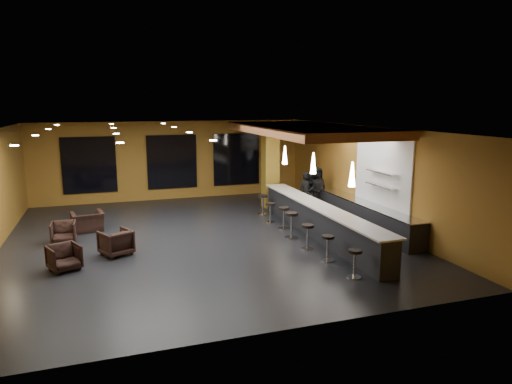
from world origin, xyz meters
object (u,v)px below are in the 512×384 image
object	(u,v)px
pendant_1	(313,163)
bar_stool_3	(292,222)
bar_stool_4	(284,215)
bar_stool_6	(263,202)
armchair_c	(64,232)
prep_counter	(364,215)
staff_c	(317,188)
bar_counter	(318,221)
column	(270,165)
armchair_b	(116,242)
bar_stool_5	(270,210)
bar_stool_0	(355,260)
pendant_0	(352,174)
bar_stool_2	(308,233)
armchair_a	(64,257)
staff_b	(311,193)
bar_stool_1	(328,245)
pendant_2	(285,155)
armchair_d	(87,222)
staff_a	(306,193)

from	to	relation	value
pendant_1	bar_stool_3	world-z (taller)	pendant_1
bar_stool_4	bar_stool_6	bearing A→B (deg)	90.05
armchair_c	bar_stool_6	xyz separation A→B (m)	(7.11, 1.54, 0.16)
prep_counter	staff_c	bearing A→B (deg)	97.64
pendant_1	armchair_c	xyz separation A→B (m)	(-7.84, 1.35, -2.01)
staff_c	armchair_c	xyz separation A→B (m)	(-9.44, -1.63, -0.55)
bar_counter	bar_stool_3	bearing A→B (deg)	173.83
column	armchair_c	size ratio (longest dim) A/B	4.73
pendant_1	armchair_b	xyz separation A→B (m)	(-6.33, -0.36, -1.98)
bar_stool_3	bar_stool_5	bearing A→B (deg)	89.43
bar_stool_0	column	bearing A→B (deg)	84.85
column	staff_c	xyz separation A→B (m)	(1.60, -1.12, -0.87)
bar_stool_0	bar_stool_3	bearing A→B (deg)	92.68
column	pendant_0	bearing A→B (deg)	-90.00
armchair_b	bar_stool_2	size ratio (longest dim) A/B	1.07
prep_counter	bar_stool_3	size ratio (longest dim) A/B	7.11
column	pendant_1	distance (m)	4.14
prep_counter	bar_stool_6	size ratio (longest dim) A/B	7.77
bar_counter	armchair_a	bearing A→B (deg)	-174.73
prep_counter	staff_b	size ratio (longest dim) A/B	3.71
prep_counter	column	world-z (taller)	column
bar_stool_1	bar_stool_4	bearing A→B (deg)	88.85
bar_stool_3	armchair_c	bearing A→B (deg)	165.84
bar_stool_5	staff_c	bearing A→B (deg)	28.10
staff_b	bar_stool_5	size ratio (longest dim) A/B	2.22
prep_counter	bar_stool_0	bearing A→B (deg)	-124.04
bar_counter	pendant_0	size ratio (longest dim) A/B	11.43
armchair_a	bar_stool_5	size ratio (longest dim) A/B	1.03
pendant_1	bar_stool_2	xyz separation A→B (m)	(-0.90, -1.61, -1.87)
pendant_0	bar_stool_5	bearing A→B (deg)	102.01
staff_b	pendant_0	bearing A→B (deg)	-109.36
bar_stool_4	bar_stool_5	size ratio (longest dim) A/B	1.05
pendant_0	bar_stool_3	size ratio (longest dim) A/B	0.83
pendant_0	staff_b	distance (m)	5.30
pendant_2	armchair_b	xyz separation A→B (m)	(-6.33, -2.86, -1.98)
column	armchair_b	size ratio (longest dim) A/B	4.33
pendant_0	bar_stool_0	world-z (taller)	pendant_0
armchair_d	bar_stool_2	xyz separation A→B (m)	(6.29, -4.14, 0.15)
pendant_1	bar_stool_4	bearing A→B (deg)	136.50
bar_stool_5	bar_stool_1	bearing A→B (deg)	-88.92
armchair_c	staff_b	bearing A→B (deg)	7.76
armchair_a	bar_stool_3	xyz separation A→B (m)	(6.74, 0.80, 0.20)
pendant_1	bar_stool_4	world-z (taller)	pendant_1
bar_stool_1	pendant_0	bearing A→B (deg)	15.81
pendant_1	armchair_b	world-z (taller)	pendant_1
armchair_b	bar_stool_1	size ratio (longest dim) A/B	1.11
bar_stool_1	bar_stool_5	world-z (taller)	bar_stool_5
armchair_d	armchair_c	bearing A→B (deg)	50.51
prep_counter	bar_stool_0	world-z (taller)	prep_counter
bar_stool_4	staff_a	bearing A→B (deg)	47.12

